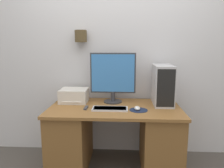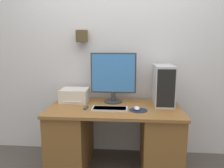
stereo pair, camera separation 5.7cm
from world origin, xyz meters
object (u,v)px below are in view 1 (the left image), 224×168
(printer, at_px, (74,96))
(keyboard, at_px, (110,109))
(remote_control, at_px, (86,108))
(monitor, at_px, (113,76))
(mouse, at_px, (137,108))
(computer_tower, at_px, (163,85))

(printer, bearing_deg, keyboard, -32.81)
(remote_control, bearing_deg, monitor, 45.36)
(keyboard, height_order, mouse, mouse)
(monitor, bearing_deg, mouse, -49.03)
(computer_tower, distance_m, remote_control, 0.89)
(keyboard, xyz_separation_m, printer, (-0.44, 0.28, 0.07))
(keyboard, height_order, remote_control, keyboard)
(monitor, height_order, keyboard, monitor)
(keyboard, xyz_separation_m, computer_tower, (0.57, 0.25, 0.21))
(keyboard, xyz_separation_m, mouse, (0.28, -0.01, 0.01))
(computer_tower, relative_size, printer, 1.41)
(monitor, distance_m, remote_control, 0.49)
(monitor, distance_m, computer_tower, 0.57)
(monitor, xyz_separation_m, remote_control, (-0.27, -0.27, -0.31))
(monitor, distance_m, keyboard, 0.43)
(mouse, bearing_deg, remote_control, 176.64)
(monitor, relative_size, keyboard, 1.56)
(keyboard, relative_size, computer_tower, 0.83)
(computer_tower, relative_size, remote_control, 3.52)
(mouse, xyz_separation_m, printer, (-0.72, 0.29, 0.05))
(keyboard, distance_m, printer, 0.53)
(monitor, height_order, computer_tower, monitor)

